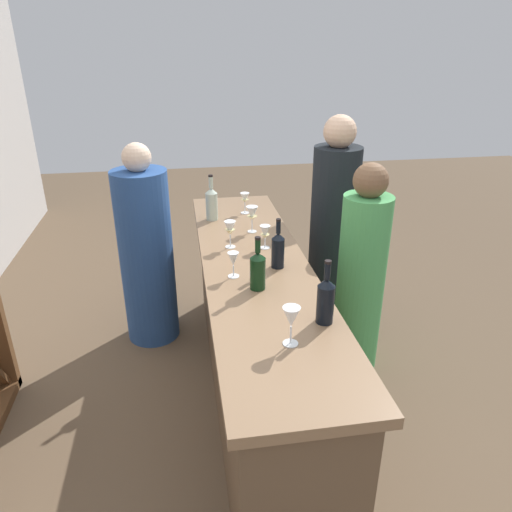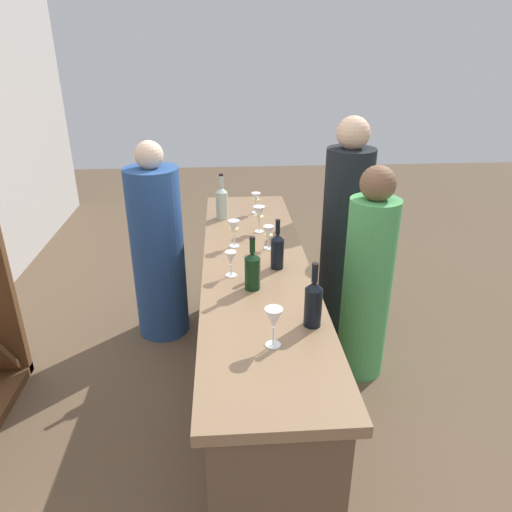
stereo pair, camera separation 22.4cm
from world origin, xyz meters
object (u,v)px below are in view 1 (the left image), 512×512
wine_glass_far_left (291,318)px  person_right_guest (147,255)px  wine_glass_far_center (230,229)px  wine_glass_far_right (233,260)px  wine_glass_near_right (252,214)px  wine_bottle_leftmost_near_black (326,299)px  wine_glass_near_left (265,233)px  wine_bottle_second_right_clear_pale (212,203)px  wine_glass_near_center (245,199)px  wine_bottle_second_left_dark_green (258,269)px  person_left_guest (333,233)px  wine_bottle_center_near_black (278,249)px  person_center_guest (361,278)px

wine_glass_far_left → person_right_guest: bearing=23.0°
wine_glass_far_center → wine_glass_far_right: 0.40m
wine_glass_near_right → wine_glass_far_left: (-1.27, 0.04, 0.00)m
wine_bottle_leftmost_near_black → wine_glass_near_left: size_ratio=2.09×
wine_bottle_second_right_clear_pale → wine_glass_far_right: bearing=-177.3°
wine_glass_near_right → wine_glass_near_center: bearing=-0.9°
wine_bottle_second_left_dark_green → wine_glass_near_center: 1.15m
wine_glass_near_left → wine_glass_near_center: size_ratio=0.95×
wine_glass_far_center → person_right_guest: bearing=44.8°
wine_bottle_leftmost_near_black → wine_glass_far_left: (-0.14, 0.19, 0.01)m
wine_bottle_second_right_clear_pale → wine_glass_near_right: bearing=-139.1°
wine_bottle_second_right_clear_pale → person_left_guest: 0.94m
wine_glass_near_right → wine_bottle_second_left_dark_green: bearing=173.3°
wine_glass_near_center → wine_glass_near_right: (-0.37, 0.01, 0.01)m
person_right_guest → wine_bottle_leftmost_near_black: bearing=-43.3°
wine_glass_far_center → wine_bottle_leftmost_near_black: bearing=-160.6°
wine_glass_near_right → person_right_guest: size_ratio=0.12×
wine_bottle_center_near_black → person_left_guest: 1.07m
wine_glass_far_left → person_right_guest: 1.77m
wine_glass_near_right → person_right_guest: 0.87m
wine_bottle_leftmost_near_black → wine_bottle_second_left_dark_green: wine_bottle_leftmost_near_black is taller
wine_glass_far_center → wine_glass_far_right: wine_glass_far_center is taller
wine_glass_near_left → person_left_guest: bearing=-47.0°
wine_glass_far_right → person_right_guest: person_right_guest is taller
person_left_guest → wine_glass_near_center: bearing=-1.6°
wine_glass_far_right → person_center_guest: size_ratio=0.10×
wine_bottle_center_near_black → wine_glass_near_right: wine_bottle_center_near_black is taller
wine_bottle_leftmost_near_black → wine_glass_far_left: 0.23m
wine_bottle_second_right_clear_pale → person_center_guest: size_ratio=0.22×
wine_glass_far_left → wine_glass_far_center: bearing=7.1°
wine_glass_far_center → wine_bottle_second_left_dark_green: bearing=-172.0°
wine_bottle_leftmost_near_black → wine_glass_far_left: wine_bottle_leftmost_near_black is taller
wine_glass_near_left → person_center_guest: bearing=-89.4°
wine_glass_near_center → person_center_guest: 1.00m
wine_bottle_center_near_black → wine_glass_near_center: 0.92m
wine_bottle_leftmost_near_black → wine_glass_far_left: size_ratio=1.73×
person_right_guest → wine_bottle_second_right_clear_pale: bearing=10.6°
wine_bottle_second_left_dark_green → wine_glass_near_right: wine_bottle_second_left_dark_green is taller
wine_glass_far_center → person_center_guest: person_center_guest is taller
wine_glass_far_right → person_left_guest: bearing=-42.6°
wine_glass_far_left → wine_glass_far_right: bearing=13.7°
wine_bottle_center_near_black → person_right_guest: 1.22m
wine_glass_near_center → person_left_guest: bearing=-96.3°
person_left_guest → person_right_guest: (0.02, 1.37, -0.08)m
wine_bottle_center_near_black → person_right_guest: size_ratio=0.19×
wine_glass_near_center → wine_glass_far_center: bearing=163.9°
wine_bottle_center_near_black → wine_glass_near_left: bearing=4.7°
wine_bottle_center_near_black → person_left_guest: (0.85, -0.60, -0.28)m
wine_bottle_second_left_dark_green → wine_glass_far_left: 0.50m
wine_bottle_second_left_dark_green → person_right_guest: person_right_guest is taller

